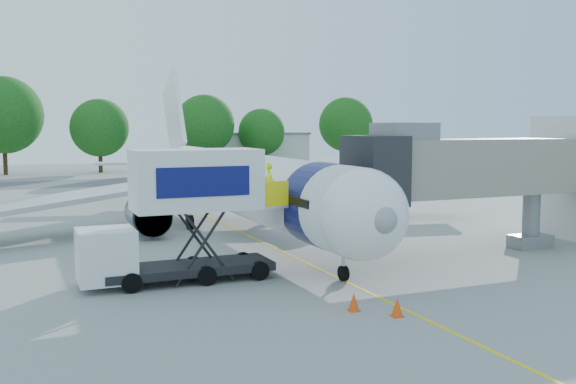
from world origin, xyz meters
name	(u,v)px	position (x,y,z in m)	size (l,w,h in m)	color
ground	(263,242)	(0.00, 0.00, 0.00)	(160.00, 160.00, 0.00)	gray
guidance_line	(263,242)	(0.00, 0.00, 0.01)	(0.15, 70.00, 0.01)	yellow
taxiway_strip	(134,181)	(0.00, 42.00, 0.00)	(120.00, 10.00, 0.01)	#59595B
aircraft	(239,183)	(0.00, 4.12, 2.95)	(34.17, 37.73, 11.35)	white
jet_bridge	(463,168)	(7.99, -7.00, 4.34)	(13.90, 3.20, 6.60)	gray
catering_hiloader	(181,216)	(-6.27, -7.00, 2.76)	(8.50, 2.44, 5.50)	black
ground_tug	(544,306)	(3.04, -17.51, 0.70)	(3.61, 2.31, 1.34)	silver
safety_cone_a	(397,307)	(-0.69, -14.69, 0.32)	(0.42, 0.42, 0.66)	#F0440C
safety_cone_b	(354,302)	(-1.73, -13.54, 0.32)	(0.42, 0.42, 0.66)	#F0440C
outbuilding_right	(254,149)	(22.00, 62.00, 2.66)	(16.40, 7.40, 5.30)	silver
tree_c	(3,115)	(-13.74, 58.15, 7.75)	(10.01, 10.01, 12.76)	#382314
tree_d	(100,128)	(-1.82, 57.66, 6.08)	(7.86, 7.86, 10.02)	#382314
tree_e	(205,125)	(12.38, 55.78, 6.53)	(8.44, 8.44, 10.76)	#382314
tree_f	(262,132)	(21.54, 57.24, 5.41)	(7.00, 7.00, 8.92)	#382314
tree_g	(346,124)	(35.25, 56.28, 6.54)	(8.45, 8.45, 10.78)	#382314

